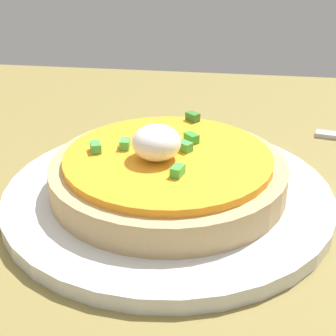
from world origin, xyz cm
name	(u,v)px	position (x,y,z in cm)	size (l,w,h in cm)	color
dining_table	(167,181)	(0.00, 0.00, 1.02)	(97.14, 67.10, 2.03)	olive
plate	(168,195)	(0.83, -5.55, 2.69)	(28.15, 28.15, 1.32)	silver
pizza	(168,172)	(0.81, -5.57, 5.02)	(20.03, 20.03, 6.11)	tan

